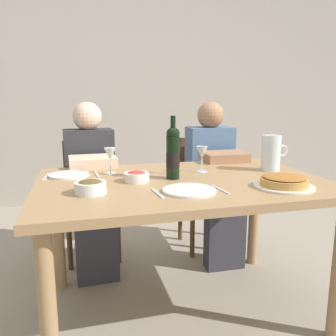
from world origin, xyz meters
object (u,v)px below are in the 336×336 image
(wine_bottle, at_px, (173,153))
(diner_right, at_px, (215,176))
(olive_bowl, at_px, (90,186))
(diner_left, at_px, (92,182))
(salad_bowl, at_px, (137,176))
(wine_glass_right_diner, at_px, (110,155))
(wine_glass_left_diner, at_px, (202,153))
(water_pitcher, at_px, (271,155))
(wine_glass_centre, at_px, (172,156))
(chair_left, at_px, (90,190))
(dining_table, at_px, (182,197))
(baked_tart, at_px, (284,182))
(dinner_plate_left_setting, at_px, (189,190))
(dinner_plate_right_setting, at_px, (69,175))
(chair_right, at_px, (204,184))

(wine_bottle, bearing_deg, diner_right, 50.53)
(olive_bowl, height_order, diner_left, diner_left)
(salad_bowl, height_order, wine_glass_right_diner, wine_glass_right_diner)
(wine_bottle, distance_m, wine_glass_left_diner, 0.25)
(water_pitcher, distance_m, diner_left, 1.20)
(wine_glass_centre, bearing_deg, chair_left, 120.47)
(dining_table, xyz_separation_m, water_pitcher, (0.58, 0.10, 0.19))
(wine_bottle, distance_m, baked_tart, 0.58)
(dinner_plate_left_setting, distance_m, dinner_plate_right_setting, 0.73)
(chair_left, relative_size, chair_right, 1.00)
(dining_table, bearing_deg, diner_right, 54.62)
(wine_bottle, relative_size, dinner_plate_right_setting, 1.53)
(dinner_plate_left_setting, distance_m, diner_left, 1.01)
(dinner_plate_left_setting, xyz_separation_m, diner_left, (-0.41, 0.91, -0.15))
(wine_bottle, relative_size, wine_glass_left_diner, 2.21)
(diner_left, bearing_deg, dining_table, 121.21)
(wine_glass_left_diner, bearing_deg, wine_glass_centre, -177.84)
(chair_left, height_order, diner_right, diner_right)
(water_pitcher, height_order, chair_right, water_pitcher)
(salad_bowl, bearing_deg, chair_left, 103.56)
(dinner_plate_right_setting, distance_m, diner_right, 1.11)
(dining_table, distance_m, wine_glass_left_diner, 0.31)
(dining_table, height_order, water_pitcher, water_pitcher)
(olive_bowl, bearing_deg, diner_left, 87.62)
(baked_tart, relative_size, chair_right, 0.33)
(wine_glass_centre, xyz_separation_m, dinner_plate_right_setting, (-0.57, 0.09, -0.10))
(salad_bowl, xyz_separation_m, chair_left, (-0.21, 0.89, -0.29))
(baked_tart, distance_m, wine_glass_right_diner, 0.94)
(baked_tart, distance_m, wine_glass_left_diner, 0.52)
(baked_tart, xyz_separation_m, diner_left, (-0.87, 0.95, -0.17))
(wine_bottle, distance_m, dinner_plate_right_setting, 0.60)
(dining_table, bearing_deg, water_pitcher, 9.62)
(wine_bottle, height_order, baked_tart, wine_bottle)
(wine_glass_left_diner, xyz_separation_m, wine_glass_centre, (-0.18, -0.01, -0.01))
(diner_left, xyz_separation_m, diner_right, (0.89, -0.04, 0.00))
(wine_glass_left_diner, distance_m, chair_left, 1.04)
(baked_tart, relative_size, diner_right, 0.25)
(wine_glass_left_diner, relative_size, dinner_plate_right_setting, 0.69)
(dinner_plate_right_setting, bearing_deg, diner_right, 20.35)
(chair_right, bearing_deg, salad_bowl, 51.92)
(baked_tart, height_order, wine_glass_centre, wine_glass_centre)
(dinner_plate_left_setting, bearing_deg, salad_bowl, 127.90)
(wine_glass_left_diner, height_order, wine_glass_centre, wine_glass_left_diner)
(baked_tart, height_order, diner_right, diner_right)
(wine_glass_centre, height_order, diner_right, diner_right)
(baked_tart, bearing_deg, dining_table, 146.99)
(olive_bowl, bearing_deg, wine_glass_right_diner, 71.95)
(dinner_plate_left_setting, xyz_separation_m, chair_left, (-0.41, 1.14, -0.27))
(wine_glass_centre, relative_size, chair_right, 0.16)
(wine_glass_right_diner, relative_size, diner_left, 0.13)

